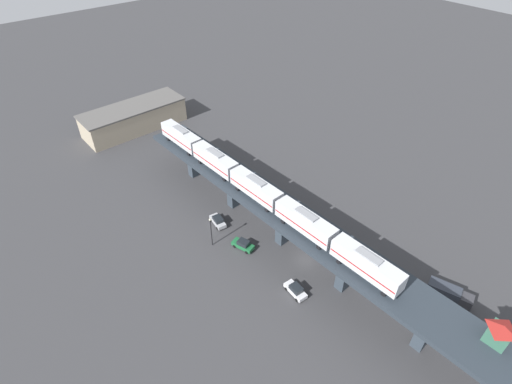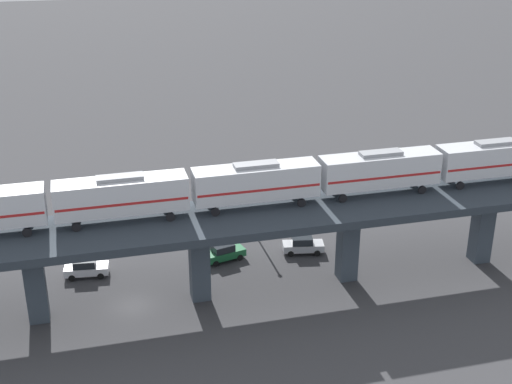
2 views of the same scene
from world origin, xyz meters
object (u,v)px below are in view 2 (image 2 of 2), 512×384
subway_train (256,182)px  street_car_green (224,252)px  street_car_white (86,268)px  street_lamp (257,205)px  street_car_silver (303,245)px

subway_train → street_car_green: (-5.20, -2.41, -9.99)m
street_car_white → street_lamp: size_ratio=0.65×
subway_train → street_car_silver: size_ratio=13.55×
subway_train → street_car_green: subway_train is taller
street_car_green → street_car_silver: 8.65m
street_car_green → street_car_silver: bearing=89.5°
street_car_green → street_car_silver: (0.08, 8.65, 0.00)m
street_car_white → street_car_silver: size_ratio=0.98×
street_car_silver → street_lamp: (-4.26, -4.14, 3.17)m
street_lamp → street_car_green: bearing=-47.2°
subway_train → street_car_white: bearing=-106.0°
subway_train → street_car_silver: 12.85m
subway_train → street_lamp: size_ratio=9.00×
street_car_green → street_car_white: same height
subway_train → street_car_green: bearing=-155.1°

